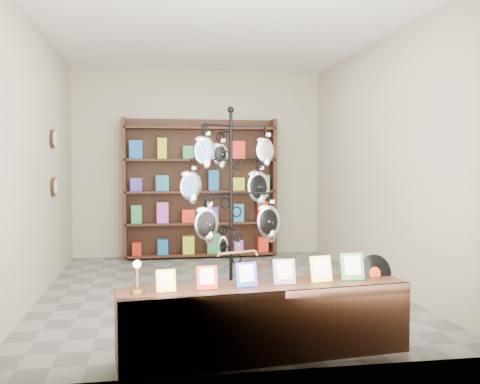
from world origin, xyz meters
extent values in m
plane|color=slate|center=(0.00, 0.00, 0.00)|extent=(5.00, 5.00, 0.00)
plane|color=#B1A88E|center=(0.00, 2.50, 1.50)|extent=(4.00, 0.00, 4.00)
plane|color=#B1A88E|center=(0.00, -2.50, 1.50)|extent=(4.00, 0.00, 4.00)
plane|color=#B1A88E|center=(-2.00, 0.00, 1.50)|extent=(0.00, 5.00, 5.00)
plane|color=#B1A88E|center=(2.00, 0.00, 1.50)|extent=(0.00, 5.00, 5.00)
plane|color=white|center=(0.00, 0.00, 3.00)|extent=(5.00, 5.00, 0.00)
cylinder|color=black|center=(0.02, -0.88, 0.01)|extent=(0.51, 0.51, 0.03)
cylinder|color=black|center=(0.02, -0.88, 1.00)|extent=(0.04, 0.04, 2.01)
sphere|color=black|center=(0.02, -0.88, 2.03)|extent=(0.07, 0.07, 0.07)
ellipsoid|color=silver|center=(-0.03, -0.67, 0.63)|extent=(0.11, 0.06, 0.21)
cube|color=tan|center=(0.04, -1.16, 0.64)|extent=(0.37, 0.14, 0.04)
cube|color=black|center=(0.09, -2.20, 0.28)|extent=(2.29, 0.71, 0.55)
cube|color=gold|center=(-0.67, -2.29, 0.63)|extent=(0.15, 0.07, 0.16)
cube|color=red|center=(-0.37, -2.25, 0.64)|extent=(0.16, 0.07, 0.17)
cube|color=#263FA5|center=(-0.06, -2.22, 0.64)|extent=(0.17, 0.07, 0.18)
cube|color=#E54C33|center=(0.24, -2.18, 0.65)|extent=(0.18, 0.08, 0.19)
cube|color=gold|center=(0.55, -2.15, 0.65)|extent=(0.19, 0.08, 0.20)
cube|color=#337233|center=(0.82, -2.12, 0.66)|extent=(0.20, 0.08, 0.21)
cylinder|color=black|center=(1.05, -2.04, 0.58)|extent=(0.31, 0.10, 0.30)
cylinder|color=red|center=(1.05, -2.04, 0.58)|extent=(0.10, 0.04, 0.10)
cylinder|color=#4E3516|center=(-0.87, -2.31, 0.57)|extent=(0.10, 0.10, 0.04)
cylinder|color=#4E3516|center=(-0.87, -2.31, 0.66)|extent=(0.02, 0.02, 0.14)
sphere|color=#FFBF59|center=(-0.87, -2.31, 0.77)|extent=(0.06, 0.06, 0.06)
cube|color=black|center=(0.00, 2.44, 1.10)|extent=(2.40, 0.04, 2.20)
cube|color=black|center=(-1.18, 2.28, 1.10)|extent=(0.06, 0.36, 2.20)
cube|color=black|center=(1.18, 2.28, 1.10)|extent=(0.06, 0.36, 2.20)
cube|color=black|center=(0.00, 2.28, 0.05)|extent=(2.36, 0.36, 0.04)
cube|color=black|center=(0.00, 2.28, 0.55)|extent=(2.36, 0.36, 0.03)
cube|color=black|center=(0.00, 2.28, 1.05)|extent=(2.36, 0.36, 0.04)
cube|color=black|center=(0.00, 2.28, 1.55)|extent=(2.36, 0.36, 0.04)
cube|color=black|center=(0.00, 2.28, 2.05)|extent=(2.36, 0.36, 0.04)
cylinder|color=black|center=(-1.97, 0.80, 1.80)|extent=(0.03, 0.24, 0.24)
cylinder|color=black|center=(-1.97, 0.80, 1.20)|extent=(0.03, 0.24, 0.24)
camera|label=1|loc=(-0.77, -6.18, 1.48)|focal=40.00mm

